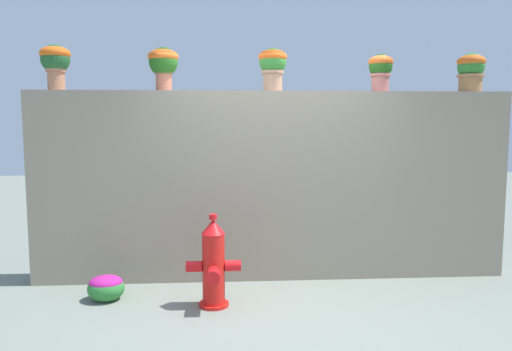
# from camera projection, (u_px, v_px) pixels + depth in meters

# --- Properties ---
(ground_plane) EXTENTS (24.00, 24.00, 0.00)m
(ground_plane) POSITION_uv_depth(u_px,v_px,m) (282.00, 309.00, 4.66)
(ground_plane) COLOR gray
(stone_wall) EXTENTS (5.28, 0.42, 2.10)m
(stone_wall) POSITION_uv_depth(u_px,v_px,m) (272.00, 185.00, 5.57)
(stone_wall) COLOR gray
(stone_wall) RESTS_ON ground
(potted_plant_0) EXTENTS (0.32, 0.32, 0.49)m
(potted_plant_0) POSITION_uv_depth(u_px,v_px,m) (55.00, 60.00, 5.27)
(potted_plant_0) COLOR tan
(potted_plant_0) RESTS_ON stone_wall
(potted_plant_1) EXTENTS (0.33, 0.33, 0.48)m
(potted_plant_1) POSITION_uv_depth(u_px,v_px,m) (163.00, 63.00, 5.38)
(potted_plant_1) COLOR #BC6950
(potted_plant_1) RESTS_ON stone_wall
(potted_plant_2) EXTENTS (0.31, 0.31, 0.47)m
(potted_plant_2) POSITION_uv_depth(u_px,v_px,m) (272.00, 64.00, 5.38)
(potted_plant_2) COLOR tan
(potted_plant_2) RESTS_ON stone_wall
(potted_plant_3) EXTENTS (0.27, 0.27, 0.42)m
(potted_plant_3) POSITION_uv_depth(u_px,v_px,m) (381.00, 68.00, 5.48)
(potted_plant_3) COLOR #BA6A60
(potted_plant_3) RESTS_ON stone_wall
(potted_plant_4) EXTENTS (0.31, 0.31, 0.45)m
(potted_plant_4) POSITION_uv_depth(u_px,v_px,m) (471.00, 69.00, 5.61)
(potted_plant_4) COLOR #AD794A
(potted_plant_4) RESTS_ON stone_wall
(fire_hydrant) EXTENTS (0.53, 0.42, 0.90)m
(fire_hydrant) POSITION_uv_depth(u_px,v_px,m) (213.00, 265.00, 4.68)
(fire_hydrant) COLOR red
(fire_hydrant) RESTS_ON ground
(flower_bush_left) EXTENTS (0.36, 0.33, 0.26)m
(flower_bush_left) POSITION_uv_depth(u_px,v_px,m) (106.00, 287.00, 4.88)
(flower_bush_left) COLOR #307D36
(flower_bush_left) RESTS_ON ground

